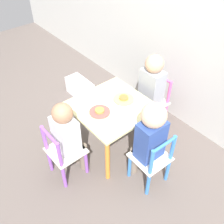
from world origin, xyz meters
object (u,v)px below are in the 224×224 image
object	(u,v)px
kids_table	(112,112)
chair_blue	(152,160)
plate_back	(124,99)
chair_purple	(64,153)
storage_bin	(80,88)
plate_front	(100,111)
child_back	(151,87)
child_right	(149,136)
chair_pink	(153,102)
child_front	(68,134)

from	to	relation	value
kids_table	chair_blue	distance (m)	0.51
kids_table	plate_back	size ratio (longest dim) A/B	3.47
chair_purple	storage_bin	world-z (taller)	chair_purple
plate_front	storage_bin	size ratio (longest dim) A/B	0.49
child_back	child_right	distance (m)	0.61
chair_purple	plate_back	size ratio (longest dim) A/B	2.96
child_back	storage_bin	size ratio (longest dim) A/B	2.28
chair_pink	child_back	distance (m)	0.22
child_front	child_back	world-z (taller)	child_back
kids_table	storage_bin	size ratio (longest dim) A/B	1.78
child_front	plate_back	world-z (taller)	child_front
chair_blue	child_front	size ratio (longest dim) A/B	0.72
child_back	plate_front	bearing A→B (deg)	-89.54
chair_pink	kids_table	bearing A→B (deg)	-90.00
chair_pink	plate_back	size ratio (longest dim) A/B	2.96
chair_purple	plate_front	world-z (taller)	chair_purple
child_right	plate_front	world-z (taller)	child_right
chair_pink	child_front	size ratio (longest dim) A/B	0.72
plate_front	storage_bin	distance (m)	0.93
chair_purple	child_back	world-z (taller)	child_back
child_back	plate_back	distance (m)	0.31
kids_table	child_front	xyz separation A→B (m)	(0.01, -0.43, 0.03)
child_back	plate_back	world-z (taller)	child_back
plate_front	plate_back	size ratio (longest dim) A/B	0.97
child_right	plate_back	bearing A→B (deg)	-106.10
chair_blue	storage_bin	bearing A→B (deg)	-97.45
plate_front	child_front	bearing A→B (deg)	-88.86
kids_table	chair_pink	bearing A→B (deg)	87.94
storage_bin	child_right	bearing A→B (deg)	-9.63
chair_pink	child_front	xyz separation A→B (m)	(-0.01, -0.93, 0.17)
chair_purple	child_front	world-z (taller)	child_front
child_right	chair_purple	bearing A→B (deg)	-39.89
child_front	child_right	xyz separation A→B (m)	(0.43, 0.42, 0.05)
child_right	kids_table	bearing A→B (deg)	-90.00
kids_table	child_back	xyz separation A→B (m)	(0.02, 0.43, 0.07)
kids_table	chair_blue	xyz separation A→B (m)	(0.49, -0.02, -0.14)
chair_blue	child_right	world-z (taller)	child_right
kids_table	child_front	world-z (taller)	child_front
chair_pink	plate_front	distance (m)	0.66
child_right	plate_back	distance (m)	0.46
plate_back	storage_bin	size ratio (longest dim) A/B	0.51
kids_table	chair_purple	xyz separation A→B (m)	(0.01, -0.49, -0.14)
child_back	child_right	xyz separation A→B (m)	(0.42, -0.45, 0.01)
plate_back	storage_bin	bearing A→B (deg)	175.13
child_right	plate_front	size ratio (longest dim) A/B	4.60
chair_pink	plate_front	size ratio (longest dim) A/B	3.06
plate_back	kids_table	bearing A→B (deg)	-90.00
chair_blue	plate_front	size ratio (longest dim) A/B	3.06
kids_table	child_right	size ratio (longest dim) A/B	0.78
kids_table	chair_pink	xyz separation A→B (m)	(0.02, 0.49, -0.14)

